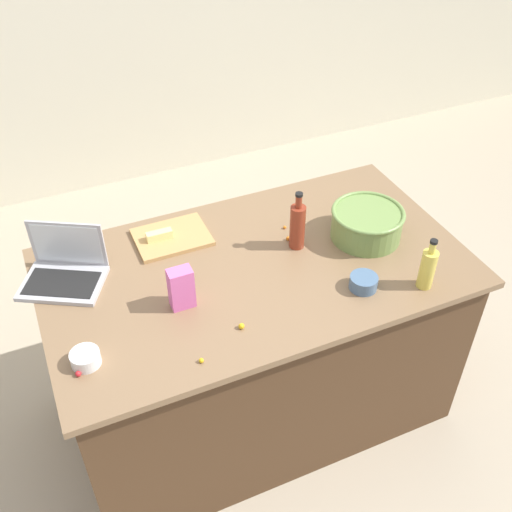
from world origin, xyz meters
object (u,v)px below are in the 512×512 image
at_px(ramekin_medium, 363,282).
at_px(candy_bag, 181,288).
at_px(mixing_bowl_large, 367,223).
at_px(cutting_board, 172,237).
at_px(bottle_oil, 428,268).
at_px(butter_stick_left, 159,235).
at_px(ramekin_small, 85,358).
at_px(laptop, 64,270).
at_px(bottle_soy, 297,225).

xyz_separation_m(ramekin_medium, candy_bag, (-0.67, 0.19, 0.06)).
relative_size(mixing_bowl_large, cutting_board, 1.00).
bearing_deg(bottle_oil, butter_stick_left, 141.78).
height_order(bottle_oil, ramekin_small, bottle_oil).
height_order(ramekin_small, candy_bag, candy_bag).
bearing_deg(butter_stick_left, candy_bag, -94.52).
height_order(bottle_oil, candy_bag, bottle_oil).
xyz_separation_m(butter_stick_left, ramekin_small, (-0.42, -0.54, -0.01)).
bearing_deg(laptop, butter_stick_left, 10.78).
bearing_deg(ramekin_medium, bottle_oil, -20.77).
xyz_separation_m(cutting_board, ramekin_small, (-0.48, -0.54, 0.02)).
relative_size(laptop, ramekin_medium, 3.46).
bearing_deg(butter_stick_left, laptop, -169.22).
distance_m(bottle_oil, cutting_board, 1.06).
distance_m(bottle_oil, butter_stick_left, 1.10).
height_order(bottle_oil, butter_stick_left, bottle_oil).
distance_m(mixing_bowl_large, bottle_oil, 0.36).
height_order(mixing_bowl_large, bottle_soy, bottle_soy).
relative_size(butter_stick_left, candy_bag, 0.65).
height_order(mixing_bowl_large, ramekin_small, mixing_bowl_large).
distance_m(butter_stick_left, candy_bag, 0.41).
bearing_deg(laptop, bottle_soy, -11.02).
xyz_separation_m(bottle_oil, ramekin_small, (-1.29, 0.14, -0.06)).
height_order(bottle_oil, cutting_board, bottle_oil).
relative_size(ramekin_medium, candy_bag, 0.64).
xyz_separation_m(bottle_soy, candy_bag, (-0.55, -0.15, -0.02)).
bearing_deg(cutting_board, candy_bag, -101.90).
bearing_deg(candy_bag, ramekin_small, -160.40).
distance_m(laptop, cutting_board, 0.47).
height_order(cutting_board, ramekin_medium, ramekin_medium).
bearing_deg(candy_bag, butter_stick_left, 85.48).
xyz_separation_m(butter_stick_left, ramekin_medium, (0.64, -0.59, -0.01)).
xyz_separation_m(laptop, candy_bag, (0.37, -0.33, 0.04)).
height_order(ramekin_medium, candy_bag, candy_bag).
bearing_deg(butter_stick_left, mixing_bowl_large, -21.27).
height_order(mixing_bowl_large, ramekin_medium, mixing_bowl_large).
bearing_deg(bottle_oil, candy_bag, 162.86).
height_order(bottle_soy, butter_stick_left, bottle_soy).
xyz_separation_m(mixing_bowl_large, candy_bag, (-0.85, -0.08, 0.01)).
distance_m(mixing_bowl_large, cutting_board, 0.83).
distance_m(mixing_bowl_large, ramekin_small, 1.26).
relative_size(laptop, cutting_board, 1.22).
height_order(laptop, mixing_bowl_large, laptop).
distance_m(laptop, butter_stick_left, 0.41).
bearing_deg(cutting_board, laptop, -170.45).
bearing_deg(bottle_soy, cutting_board, 151.09).
bearing_deg(mixing_bowl_large, candy_bag, -174.32).
bearing_deg(butter_stick_left, ramekin_small, -127.89).
bearing_deg(bottle_soy, ramekin_medium, -70.47).
bearing_deg(cutting_board, ramekin_medium, -45.43).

